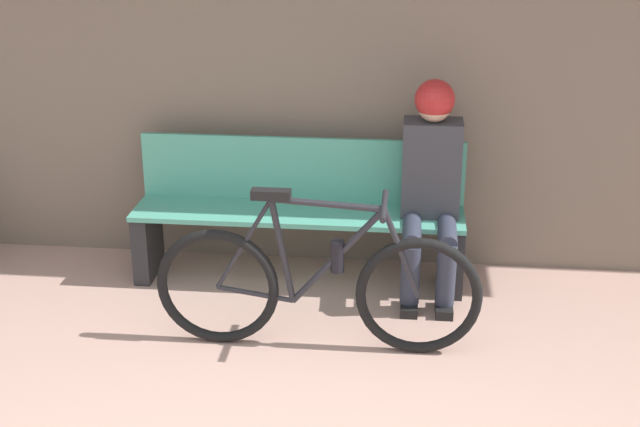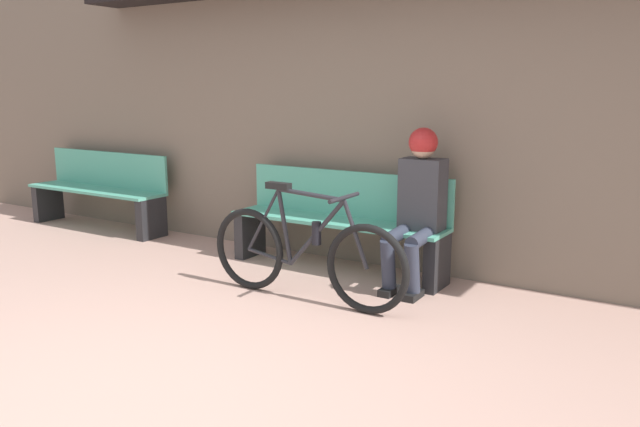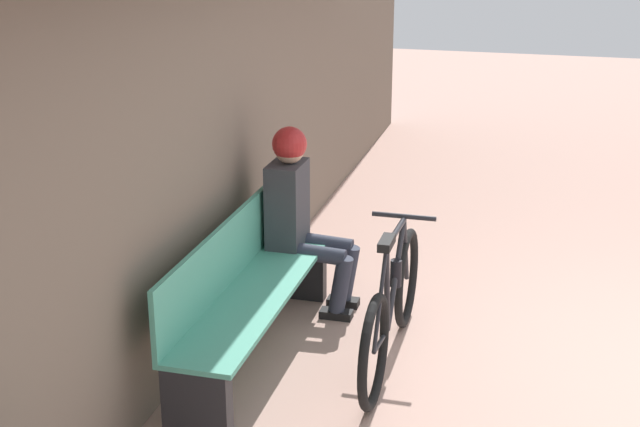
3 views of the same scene
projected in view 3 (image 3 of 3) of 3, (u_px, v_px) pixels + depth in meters
The scene contains 4 objects.
storefront_wall at pixel (203, 79), 5.29m from camera, with size 12.00×0.56×3.20m.
park_bench_near at pixel (247, 295), 5.35m from camera, with size 1.99×0.42×0.86m.
bicycle at pixel (392, 307), 5.34m from camera, with size 1.71×0.40×0.88m.
person_seated at pixel (300, 207), 5.93m from camera, with size 0.34×0.59×1.28m.
Camera 3 is at (-4.89, 0.80, 2.66)m, focal length 50.00 mm.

